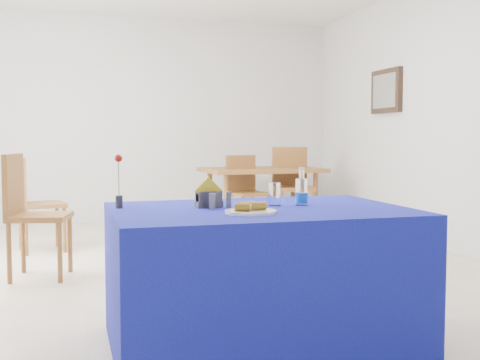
{
  "coord_description": "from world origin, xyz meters",
  "views": [
    {
      "loc": [
        -1.2,
        -4.85,
        1.14
      ],
      "look_at": [
        -0.33,
        -1.81,
        0.92
      ],
      "focal_mm": 45.0,
      "sensor_mm": 36.0,
      "label": 1
    }
  ],
  "objects_px": {
    "water_bottle": "(301,193)",
    "chair_win_a": "(28,207)",
    "blue_table": "(260,277)",
    "oak_table": "(262,174)",
    "chair_bg_left": "(245,187)",
    "chair_win_b": "(32,197)",
    "chair_bg_right": "(292,181)",
    "plate": "(251,212)"
  },
  "relations": [
    {
      "from": "water_bottle",
      "to": "chair_win_a",
      "type": "relative_size",
      "value": 0.21
    },
    {
      "from": "water_bottle",
      "to": "blue_table",
      "type": "bearing_deg",
      "value": -163.28
    },
    {
      "from": "oak_table",
      "to": "chair_bg_left",
      "type": "bearing_deg",
      "value": -138.54
    },
    {
      "from": "chair_bg_left",
      "to": "chair_win_b",
      "type": "distance_m",
      "value": 2.57
    },
    {
      "from": "oak_table",
      "to": "chair_bg_left",
      "type": "relative_size",
      "value": 1.66
    },
    {
      "from": "blue_table",
      "to": "chair_win_b",
      "type": "bearing_deg",
      "value": 112.84
    },
    {
      "from": "blue_table",
      "to": "chair_bg_right",
      "type": "distance_m",
      "value": 4.46
    },
    {
      "from": "oak_table",
      "to": "chair_win_b",
      "type": "distance_m",
      "value": 2.97
    },
    {
      "from": "chair_win_a",
      "to": "chair_win_b",
      "type": "height_order",
      "value": "chair_win_a"
    },
    {
      "from": "plate",
      "to": "oak_table",
      "type": "relative_size",
      "value": 0.17
    },
    {
      "from": "chair_win_a",
      "to": "chair_bg_left",
      "type": "bearing_deg",
      "value": -39.06
    },
    {
      "from": "plate",
      "to": "chair_bg_right",
      "type": "xyz_separation_m",
      "value": [
        1.87,
        4.3,
        -0.18
      ]
    },
    {
      "from": "blue_table",
      "to": "oak_table",
      "type": "height_order",
      "value": "blue_table"
    },
    {
      "from": "blue_table",
      "to": "chair_win_a",
      "type": "relative_size",
      "value": 1.58
    },
    {
      "from": "plate",
      "to": "water_bottle",
      "type": "relative_size",
      "value": 1.22
    },
    {
      "from": "water_bottle",
      "to": "chair_bg_left",
      "type": "height_order",
      "value": "water_bottle"
    },
    {
      "from": "chair_bg_left",
      "to": "chair_win_a",
      "type": "xyz_separation_m",
      "value": [
        -2.42,
        -1.98,
        0.05
      ]
    },
    {
      "from": "plate",
      "to": "chair_win_b",
      "type": "bearing_deg",
      "value": 109.92
    },
    {
      "from": "blue_table",
      "to": "oak_table",
      "type": "distance_m",
      "value": 4.52
    },
    {
      "from": "plate",
      "to": "blue_table",
      "type": "xyz_separation_m",
      "value": [
        0.11,
        0.2,
        -0.39
      ]
    },
    {
      "from": "chair_bg_right",
      "to": "oak_table",
      "type": "bearing_deg",
      "value": 157.69
    },
    {
      "from": "plate",
      "to": "chair_bg_right",
      "type": "distance_m",
      "value": 4.69
    },
    {
      "from": "chair_win_b",
      "to": "plate",
      "type": "bearing_deg",
      "value": -172.13
    },
    {
      "from": "water_bottle",
      "to": "chair_win_b",
      "type": "height_order",
      "value": "water_bottle"
    },
    {
      "from": "oak_table",
      "to": "chair_win_a",
      "type": "xyz_separation_m",
      "value": [
        -2.73,
        -2.26,
        -0.09
      ]
    },
    {
      "from": "plate",
      "to": "chair_bg_left",
      "type": "height_order",
      "value": "chair_bg_left"
    },
    {
      "from": "plate",
      "to": "oak_table",
      "type": "distance_m",
      "value": 4.74
    },
    {
      "from": "chair_win_b",
      "to": "chair_win_a",
      "type": "bearing_deg",
      "value": 169.42
    },
    {
      "from": "chair_bg_left",
      "to": "chair_bg_right",
      "type": "xyz_separation_m",
      "value": [
        0.66,
        0.09,
        0.06
      ]
    },
    {
      "from": "chair_bg_left",
      "to": "chair_bg_right",
      "type": "height_order",
      "value": "chair_bg_right"
    },
    {
      "from": "chair_bg_right",
      "to": "chair_win_a",
      "type": "xyz_separation_m",
      "value": [
        -3.07,
        -2.07,
        -0.01
      ]
    },
    {
      "from": "oak_table",
      "to": "chair_win_b",
      "type": "height_order",
      "value": "chair_win_b"
    },
    {
      "from": "chair_bg_left",
      "to": "chair_bg_right",
      "type": "bearing_deg",
      "value": -5.61
    },
    {
      "from": "chair_bg_right",
      "to": "chair_win_a",
      "type": "relative_size",
      "value": 1.01
    },
    {
      "from": "water_bottle",
      "to": "chair_bg_right",
      "type": "distance_m",
      "value": 4.28
    },
    {
      "from": "water_bottle",
      "to": "chair_win_b",
      "type": "relative_size",
      "value": 0.23
    },
    {
      "from": "blue_table",
      "to": "chair_win_a",
      "type": "bearing_deg",
      "value": 123.08
    },
    {
      "from": "blue_table",
      "to": "chair_win_a",
      "type": "xyz_separation_m",
      "value": [
        -1.32,
        2.03,
        0.21
      ]
    },
    {
      "from": "water_bottle",
      "to": "chair_win_b",
      "type": "xyz_separation_m",
      "value": [
        -1.63,
        3.12,
        -0.28
      ]
    },
    {
      "from": "chair_bg_left",
      "to": "chair_bg_right",
      "type": "relative_size",
      "value": 0.9
    },
    {
      "from": "oak_table",
      "to": "chair_win_b",
      "type": "relative_size",
      "value": 1.62
    },
    {
      "from": "plate",
      "to": "blue_table",
      "type": "distance_m",
      "value": 0.45
    }
  ]
}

